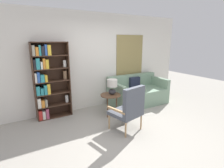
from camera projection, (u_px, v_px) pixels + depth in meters
ground_plane at (132, 137)px, 3.61m from camera, size 14.00×14.00×0.00m
wall_back at (92, 62)px, 5.00m from camera, size 6.40×0.08×2.70m
bookshelf at (47, 80)px, 4.31m from camera, size 0.86×0.30×1.91m
armchair at (130, 107)px, 3.72m from camera, size 0.70×0.70×1.02m
couch at (137, 93)px, 5.48m from camera, size 1.76×0.92×0.88m
side_table at (111, 97)px, 4.53m from camera, size 0.52×0.52×0.58m
table_lamp at (112, 86)px, 4.48m from camera, size 0.27×0.27×0.40m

